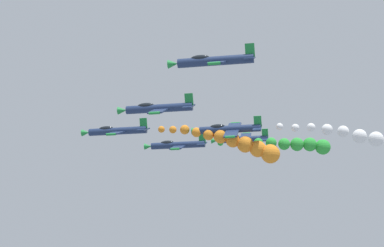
{
  "coord_description": "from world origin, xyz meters",
  "views": [
    {
      "loc": [
        -78.97,
        -14.17,
        109.59
      ],
      "look_at": [
        0.0,
        0.0,
        133.74
      ],
      "focal_mm": 52.62,
      "sensor_mm": 36.0,
      "label": 1
    }
  ],
  "objects_px": {
    "airplane_right_outer": "(214,61)",
    "airplane_trailing": "(242,139)",
    "airplane_right_inner": "(177,145)",
    "airplane_left_outer": "(229,129)",
    "airplane_lead": "(117,131)",
    "airplane_left_inner": "(158,108)"
  },
  "relations": [
    {
      "from": "airplane_right_outer",
      "to": "airplane_trailing",
      "type": "distance_m",
      "value": 37.63
    },
    {
      "from": "airplane_right_inner",
      "to": "airplane_left_outer",
      "type": "distance_m",
      "value": 13.37
    },
    {
      "from": "airplane_lead",
      "to": "airplane_left_outer",
      "type": "bearing_deg",
      "value": -89.5
    },
    {
      "from": "airplane_left_inner",
      "to": "airplane_trailing",
      "type": "bearing_deg",
      "value": -16.29
    },
    {
      "from": "airplane_right_outer",
      "to": "airplane_trailing",
      "type": "height_order",
      "value": "airplane_trailing"
    },
    {
      "from": "airplane_lead",
      "to": "airplane_left_inner",
      "type": "relative_size",
      "value": 1.0
    },
    {
      "from": "airplane_left_inner",
      "to": "airplane_right_inner",
      "type": "xyz_separation_m",
      "value": [
        18.97,
        1.31,
        -0.14
      ]
    },
    {
      "from": "airplane_lead",
      "to": "airplane_right_outer",
      "type": "height_order",
      "value": "airplane_right_outer"
    },
    {
      "from": "airplane_left_outer",
      "to": "airplane_right_inner",
      "type": "bearing_deg",
      "value": 46.34
    },
    {
      "from": "airplane_left_outer",
      "to": "airplane_trailing",
      "type": "relative_size",
      "value": 1.0
    },
    {
      "from": "airplane_left_inner",
      "to": "airplane_right_inner",
      "type": "relative_size",
      "value": 1.0
    },
    {
      "from": "airplane_right_inner",
      "to": "airplane_left_outer",
      "type": "xyz_separation_m",
      "value": [
        -9.22,
        -9.67,
        -0.39
      ]
    },
    {
      "from": "airplane_left_inner",
      "to": "airplane_left_outer",
      "type": "xyz_separation_m",
      "value": [
        9.75,
        -8.36,
        -0.54
      ]
    },
    {
      "from": "airplane_right_inner",
      "to": "airplane_lead",
      "type": "bearing_deg",
      "value": 141.56
    },
    {
      "from": "airplane_trailing",
      "to": "airplane_right_outer",
      "type": "bearing_deg",
      "value": -179.61
    },
    {
      "from": "airplane_lead",
      "to": "airplane_left_outer",
      "type": "xyz_separation_m",
      "value": [
        0.15,
        -17.11,
        -0.54
      ]
    },
    {
      "from": "airplane_left_outer",
      "to": "airplane_trailing",
      "type": "xyz_separation_m",
      "value": [
        19.38,
        -0.15,
        3.6
      ]
    },
    {
      "from": "airplane_lead",
      "to": "airplane_right_outer",
      "type": "bearing_deg",
      "value": -135.93
    },
    {
      "from": "airplane_lead",
      "to": "airplane_left_outer",
      "type": "relative_size",
      "value": 1.0
    },
    {
      "from": "airplane_left_outer",
      "to": "airplane_trailing",
      "type": "distance_m",
      "value": 19.71
    },
    {
      "from": "airplane_right_inner",
      "to": "airplane_trailing",
      "type": "xyz_separation_m",
      "value": [
        10.16,
        -9.82,
        3.21
      ]
    },
    {
      "from": "airplane_right_inner",
      "to": "airplane_left_outer",
      "type": "height_order",
      "value": "airplane_left_outer"
    }
  ]
}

